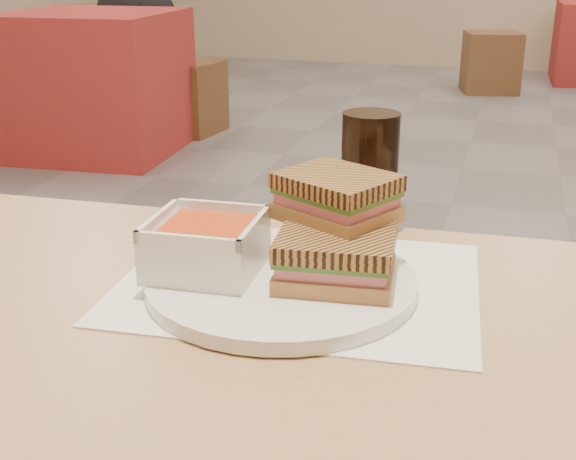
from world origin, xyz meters
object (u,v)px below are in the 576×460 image
(cola_glass, at_px, (369,173))
(bg_chair_0r, at_px, (187,97))
(plate, at_px, (282,282))
(bg_chair_2l, at_px, (491,62))
(soup_bowl, at_px, (206,247))
(bg_table_0, at_px, (96,83))
(main_table, at_px, (205,437))
(panini_lower, at_px, (336,259))

(cola_glass, xyz_separation_m, bg_chair_0r, (-1.82, 3.41, -0.61))
(plate, height_order, bg_chair_2l, plate)
(soup_bowl, xyz_separation_m, bg_chair_2l, (0.10, 5.70, -0.55))
(bg_table_0, bearing_deg, bg_chair_2l, 52.10)
(plate, bearing_deg, main_table, -109.05)
(plate, xyz_separation_m, bg_table_0, (-2.06, 3.03, -0.37))
(plate, bearing_deg, cola_glass, 75.80)
(bg_chair_2l, bearing_deg, soup_bowl, -90.96)
(bg_chair_0r, bearing_deg, soup_bowl, -65.08)
(bg_table_0, height_order, bg_chair_0r, bg_table_0)
(panini_lower, xyz_separation_m, bg_table_0, (-2.12, 3.03, -0.40))
(panini_lower, distance_m, cola_glass, 0.21)
(soup_bowl, relative_size, panini_lower, 0.93)
(main_table, distance_m, plate, 0.18)
(main_table, height_order, bg_chair_0r, main_table)
(soup_bowl, relative_size, cola_glass, 0.77)
(soup_bowl, xyz_separation_m, bg_chair_0r, (-1.69, 3.63, -0.57))
(cola_glass, height_order, bg_chair_0r, cola_glass)
(cola_glass, bearing_deg, panini_lower, -88.30)
(cola_glass, height_order, bg_chair_2l, cola_glass)
(main_table, relative_size, panini_lower, 9.45)
(cola_glass, bearing_deg, bg_chair_0r, 118.12)
(plate, distance_m, soup_bowl, 0.09)
(panini_lower, bearing_deg, cola_glass, 91.70)
(panini_lower, bearing_deg, soup_bowl, -175.98)
(panini_lower, bearing_deg, plate, -178.48)
(bg_table_0, bearing_deg, bg_chair_0r, 63.83)
(plate, xyz_separation_m, soup_bowl, (-0.08, -0.01, 0.03))
(bg_chair_2l, bearing_deg, cola_glass, -89.57)
(cola_glass, bearing_deg, bg_chair_2l, 90.43)
(plate, height_order, panini_lower, panini_lower)
(main_table, xyz_separation_m, bg_chair_0r, (-1.73, 3.75, -0.41))
(main_table, height_order, cola_glass, cola_glass)
(bg_table_0, xyz_separation_m, bg_chair_2l, (2.07, 2.66, -0.15))
(main_table, height_order, bg_chair_2l, main_table)
(bg_chair_0r, bearing_deg, panini_lower, -63.19)
(main_table, distance_m, cola_glass, 0.40)
(panini_lower, bearing_deg, main_table, -129.21)
(bg_table_0, distance_m, bg_chair_0r, 0.68)
(bg_chair_0r, bearing_deg, bg_chair_2l, 49.31)
(main_table, relative_size, soup_bowl, 10.13)
(main_table, bearing_deg, plate, 70.95)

